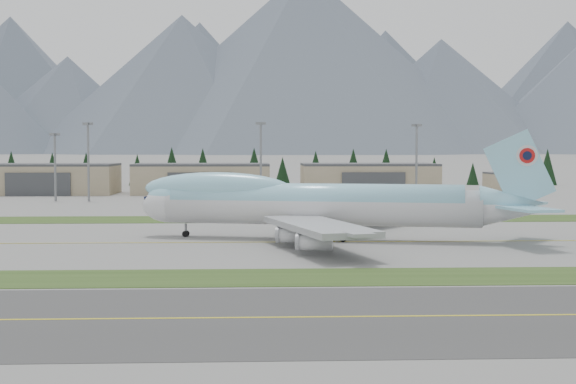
{
  "coord_description": "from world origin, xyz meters",
  "views": [
    {
      "loc": [
        3.73,
        -138.85,
        16.47
      ],
      "look_at": [
        10.13,
        14.06,
        8.0
      ],
      "focal_mm": 50.0,
      "sensor_mm": 36.0,
      "label": 1
    }
  ],
  "objects_px": {
    "service_vehicle_c": "(416,199)",
    "boeing_747_freighter": "(316,203)",
    "hangar_center": "(202,179)",
    "service_vehicle_a": "(180,197)",
    "hangar_right": "(368,178)",
    "service_vehicle_b": "(260,201)",
    "hangar_left": "(48,179)"
  },
  "relations": [
    {
      "from": "hangar_center",
      "to": "boeing_747_freighter",
      "type": "bearing_deg",
      "value": -78.44
    },
    {
      "from": "service_vehicle_a",
      "to": "service_vehicle_b",
      "type": "bearing_deg",
      "value": -29.12
    },
    {
      "from": "hangar_right",
      "to": "service_vehicle_b",
      "type": "xyz_separation_m",
      "value": [
        -39.6,
        -41.06,
        -5.39
      ]
    },
    {
      "from": "hangar_right",
      "to": "boeing_747_freighter",
      "type": "bearing_deg",
      "value": -101.69
    },
    {
      "from": "boeing_747_freighter",
      "to": "service_vehicle_a",
      "type": "distance_m",
      "value": 131.07
    },
    {
      "from": "hangar_left",
      "to": "service_vehicle_c",
      "type": "bearing_deg",
      "value": -14.19
    },
    {
      "from": "service_vehicle_a",
      "to": "service_vehicle_c",
      "type": "relative_size",
      "value": 0.67
    },
    {
      "from": "boeing_747_freighter",
      "to": "hangar_left",
      "type": "height_order",
      "value": "boeing_747_freighter"
    },
    {
      "from": "hangar_right",
      "to": "service_vehicle_b",
      "type": "distance_m",
      "value": 57.3
    },
    {
      "from": "hangar_left",
      "to": "hangar_center",
      "type": "height_order",
      "value": "same"
    },
    {
      "from": "service_vehicle_b",
      "to": "service_vehicle_c",
      "type": "bearing_deg",
      "value": -58.26
    },
    {
      "from": "service_vehicle_c",
      "to": "boeing_747_freighter",
      "type": "bearing_deg",
      "value": -90.23
    },
    {
      "from": "service_vehicle_b",
      "to": "service_vehicle_a",
      "type": "bearing_deg",
      "value": 72.94
    },
    {
      "from": "hangar_right",
      "to": "service_vehicle_b",
      "type": "relative_size",
      "value": 15.29
    },
    {
      "from": "hangar_right",
      "to": "service_vehicle_c",
      "type": "relative_size",
      "value": 10.53
    },
    {
      "from": "service_vehicle_b",
      "to": "hangar_right",
      "type": "bearing_deg",
      "value": -22.49
    },
    {
      "from": "hangar_center",
      "to": "service_vehicle_a",
      "type": "distance_m",
      "value": 21.56
    },
    {
      "from": "hangar_center",
      "to": "hangar_left",
      "type": "bearing_deg",
      "value": 180.0
    },
    {
      "from": "boeing_747_freighter",
      "to": "service_vehicle_c",
      "type": "relative_size",
      "value": 16.44
    },
    {
      "from": "hangar_right",
      "to": "service_vehicle_a",
      "type": "bearing_deg",
      "value": -163.19
    },
    {
      "from": "hangar_left",
      "to": "service_vehicle_b",
      "type": "bearing_deg",
      "value": -28.57
    },
    {
      "from": "hangar_right",
      "to": "hangar_center",
      "type": "bearing_deg",
      "value": 180.0
    },
    {
      "from": "hangar_right",
      "to": "service_vehicle_b",
      "type": "height_order",
      "value": "hangar_right"
    },
    {
      "from": "hangar_right",
      "to": "service_vehicle_c",
      "type": "bearing_deg",
      "value": -70.82
    },
    {
      "from": "hangar_right",
      "to": "service_vehicle_a",
      "type": "height_order",
      "value": "hangar_right"
    },
    {
      "from": "hangar_center",
      "to": "service_vehicle_a",
      "type": "bearing_deg",
      "value": -106.97
    },
    {
      "from": "hangar_left",
      "to": "hangar_center",
      "type": "distance_m",
      "value": 55.0
    },
    {
      "from": "hangar_left",
      "to": "hangar_right",
      "type": "xyz_separation_m",
      "value": [
        115.0,
        0.0,
        0.0
      ]
    },
    {
      "from": "boeing_747_freighter",
      "to": "service_vehicle_c",
      "type": "xyz_separation_m",
      "value": [
        41.26,
        113.98,
        -6.49
      ]
    },
    {
      "from": "service_vehicle_c",
      "to": "hangar_center",
      "type": "bearing_deg",
      "value": 175.52
    },
    {
      "from": "service_vehicle_a",
      "to": "service_vehicle_c",
      "type": "distance_m",
      "value": 78.09
    },
    {
      "from": "boeing_747_freighter",
      "to": "service_vehicle_a",
      "type": "bearing_deg",
      "value": 118.94
    }
  ]
}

